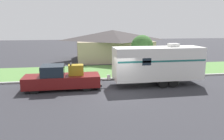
# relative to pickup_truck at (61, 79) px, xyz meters

# --- Properties ---
(ground_plane) EXTENTS (120.00, 120.00, 0.00)m
(ground_plane) POSITION_rel_pickup_truck_xyz_m (4.32, -1.32, -0.86)
(ground_plane) COLOR #2D2D33
(curb_strip) EXTENTS (80.00, 0.30, 0.14)m
(curb_strip) POSITION_rel_pickup_truck_xyz_m (4.32, 2.43, -0.79)
(curb_strip) COLOR #999993
(curb_strip) RESTS_ON ground_plane
(lawn_strip) EXTENTS (80.00, 7.00, 0.03)m
(lawn_strip) POSITION_rel_pickup_truck_xyz_m (4.32, 6.08, -0.84)
(lawn_strip) COLOR #568442
(lawn_strip) RESTS_ON ground_plane
(house_across_street) EXTENTS (10.98, 8.54, 4.22)m
(house_across_street) POSITION_rel_pickup_truck_xyz_m (6.51, 14.27, 1.33)
(house_across_street) COLOR tan
(house_across_street) RESTS_ON ground_plane
(pickup_truck) EXTENTS (5.91, 1.97, 2.04)m
(pickup_truck) POSITION_rel_pickup_truck_xyz_m (0.00, 0.00, 0.00)
(pickup_truck) COLOR black
(pickup_truck) RESTS_ON ground_plane
(travel_trailer) EXTENTS (8.29, 2.23, 3.45)m
(travel_trailer) POSITION_rel_pickup_truck_xyz_m (7.84, -0.00, 0.99)
(travel_trailer) COLOR black
(travel_trailer) RESTS_ON ground_plane
(mailbox) EXTENTS (0.48, 0.20, 1.39)m
(mailbox) POSITION_rel_pickup_truck_xyz_m (1.50, 3.21, 0.21)
(mailbox) COLOR brown
(mailbox) RESTS_ON ground_plane
(tree_in_yard) EXTENTS (2.26, 2.26, 3.96)m
(tree_in_yard) POSITION_rel_pickup_truck_xyz_m (7.87, 4.51, 1.95)
(tree_in_yard) COLOR brown
(tree_in_yard) RESTS_ON ground_plane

